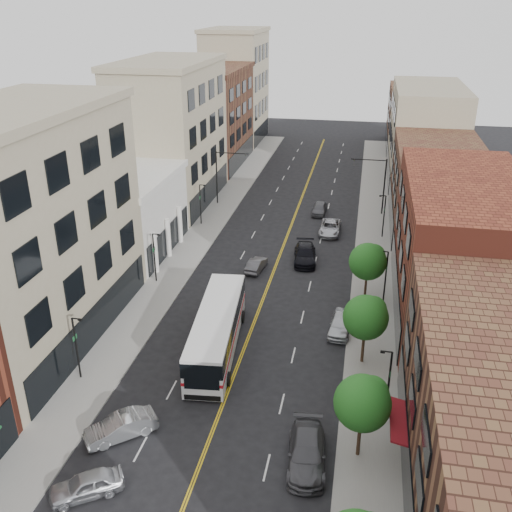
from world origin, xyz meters
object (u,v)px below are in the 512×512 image
Objects in this scene: city_bus at (217,328)px; car_angle_a at (86,485)px; car_parked_mid at (307,452)px; car_lane_c at (320,208)px; car_angle_b at (121,427)px; car_lane_a at (305,254)px; car_lane_b at (330,228)px; car_parked_far at (340,324)px; car_lane_behind at (256,265)px.

city_bus is 3.30× the size of car_angle_a.
car_lane_c is (-3.26, 43.91, -0.07)m from car_parked_mid.
car_angle_b is 1.07× the size of car_lane_c.
car_lane_b is at bearing 70.29° from car_lane_a.
car_lane_c is at bearing 136.79° from car_angle_a.
car_lane_b is (-1.40, 37.37, -0.08)m from car_parked_mid.
car_parked_far reaches higher than car_lane_c.
car_angle_b reaches higher than car_lane_behind.
car_lane_b is (6.93, 26.62, -1.28)m from city_bus.
car_angle_b is 11.88m from car_parked_mid.
city_bus is 33.57m from car_lane_c.
car_angle_b reaches higher than car_lane_c.
car_angle_a is 0.97× the size of car_lane_c.
car_angle_a is 34.66m from car_lane_a.
car_angle_b is at bearing -105.08° from car_lane_b.
car_parked_far is (9.45, 4.61, -1.24)m from city_bus.
car_lane_a reaches higher than car_angle_a.
car_lane_c is (8.63, 43.90, -0.03)m from car_angle_b.
car_lane_behind is (0.25, 14.96, -1.37)m from city_bus.
car_lane_c is at bearing 102.97° from car_parked_far.
city_bus reaches higher than car_angle_b.
city_bus is at bearing -104.00° from car_lane_b.
car_parked_mid is (8.33, -10.76, -1.20)m from city_bus.
car_lane_behind is 13.44m from car_lane_b.
car_parked_mid is at bearing -89.53° from car_lane_a.
city_bus is at bearing -111.48° from car_lane_a.
car_angle_b is 44.74m from car_lane_c.
car_parked_mid is at bearing -83.92° from car_lane_c.
car_angle_a is 23.97m from car_parked_far.
car_lane_b reaches higher than car_lane_behind.
car_angle_b is at bearing -112.67° from car_lane_a.
car_lane_a is at bearing 123.31° from car_angle_b.
car_lane_behind is 0.90× the size of car_lane_c.
car_lane_a is (-4.55, 13.47, 0.05)m from car_parked_far.
car_angle_b is 30.04m from car_lane_a.
car_lane_a reaches higher than car_angle_b.
car_parked_mid reaches higher than car_lane_behind.
car_lane_b is (2.03, 8.53, -0.09)m from car_lane_a.
car_lane_c is (5.07, 33.16, -1.28)m from city_bus.
car_lane_c is at bearing -97.42° from car_lane_behind.
car_angle_b is at bearing -126.00° from car_parked_far.
city_bus is 2.61× the size of car_lane_b.
city_bus is 3.19× the size of car_lane_c.
city_bus is at bearing 96.49° from car_lane_behind.
car_angle_a is at bearing -103.37° from car_lane_b.
car_lane_behind is 0.69× the size of car_lane_a.
car_angle_b is at bearing 146.84° from car_angle_a.
car_lane_c is (-4.37, 28.55, -0.04)m from car_parked_far.
car_angle_b is 0.88× the size of car_lane_b.
car_angle_b is 20.11m from car_parked_far.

